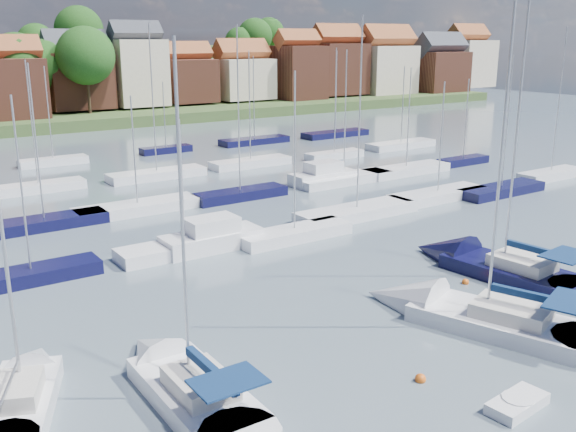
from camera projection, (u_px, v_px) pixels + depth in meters
ground at (165, 186)px, 62.98m from camera, size 260.00×260.00×0.00m
sailboat_left at (181, 382)px, 26.37m from camera, size 3.08×11.30×15.34m
sailboat_centre at (462, 315)px, 32.82m from camera, size 7.73×13.76×18.03m
sailboat_navy at (487, 266)px, 39.88m from camera, size 4.76×13.27×17.91m
sailboat_far at (25, 393)px, 25.56m from camera, size 5.71×9.35×12.20m
tender at (517, 404)px, 25.03m from camera, size 2.81×1.50×0.58m
buoy_c at (420, 381)px, 27.12m from camera, size 0.47×0.47×0.47m
buoy_d at (573, 348)px, 30.04m from camera, size 0.53×0.53×0.53m
buoy_e at (465, 284)px, 37.90m from camera, size 0.42×0.42×0.42m
buoy_g at (457, 303)px, 35.14m from camera, size 0.50×0.50×0.50m
marina_field at (205, 189)px, 60.04m from camera, size 79.62×41.41×15.93m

